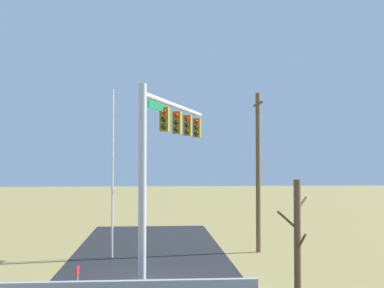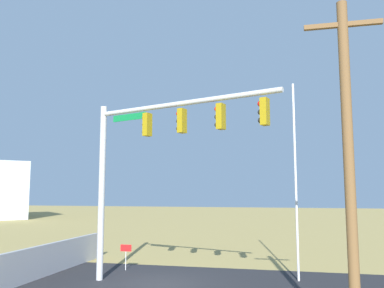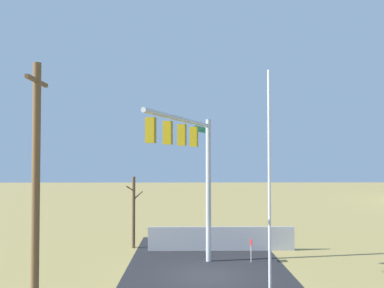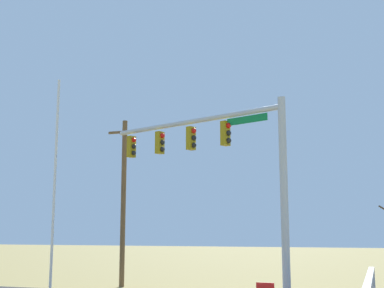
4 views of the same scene
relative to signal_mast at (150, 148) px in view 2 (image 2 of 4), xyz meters
The scene contains 7 objects.
ground_plane 5.61m from the signal_mast, 109.62° to the right, with size 160.00×160.00×0.00m, color #9E894C.
sidewalk_corner 6.63m from the signal_mast, 13.93° to the right, with size 6.00×6.00×0.01m, color #B7B5AD.
retaining_fence 7.36m from the signal_mast, 18.52° to the right, with size 0.20×8.74×1.41m, color #A8A8AD.
signal_mast is the anchor object (origin of this frame).
flagpole 6.51m from the signal_mast, 156.16° to the right, with size 0.10×0.10×8.61m, color silver.
utility_pole 8.68m from the signal_mast, 143.11° to the left, with size 1.90×0.26×8.61m.
open_sign 6.02m from the signal_mast, 54.31° to the right, with size 0.56×0.04×1.22m.
Camera 2 is at (-5.06, 16.22, 3.80)m, focal length 37.36 mm.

